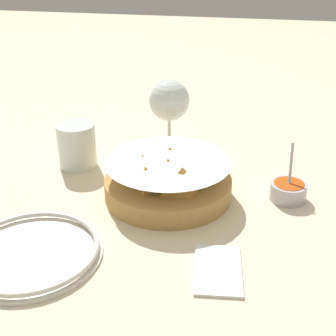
% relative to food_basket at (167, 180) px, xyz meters
% --- Properties ---
extents(ground_plane, '(4.00, 4.00, 0.00)m').
position_rel_food_basket_xyz_m(ground_plane, '(-0.03, -0.01, -0.03)').
color(ground_plane, beige).
extents(food_basket, '(0.22, 0.22, 0.08)m').
position_rel_food_basket_xyz_m(food_basket, '(0.00, 0.00, 0.00)').
color(food_basket, '#B2894C').
rests_on(food_basket, ground_plane).
extents(sauce_cup, '(0.07, 0.06, 0.09)m').
position_rel_food_basket_xyz_m(sauce_cup, '(0.03, -0.21, -0.01)').
color(sauce_cup, '#B7B7BC').
rests_on(sauce_cup, ground_plane).
extents(wine_glass, '(0.09, 0.09, 0.15)m').
position_rel_food_basket_xyz_m(wine_glass, '(0.21, 0.04, 0.07)').
color(wine_glass, silver).
rests_on(wine_glass, ground_plane).
extents(beer_mug, '(0.11, 0.08, 0.09)m').
position_rel_food_basket_xyz_m(beer_mug, '(0.09, 0.20, 0.01)').
color(beer_mug, silver).
rests_on(beer_mug, ground_plane).
extents(side_plate, '(0.21, 0.21, 0.01)m').
position_rel_food_basket_xyz_m(side_plate, '(-0.21, 0.16, -0.02)').
color(side_plate, silver).
rests_on(side_plate, ground_plane).
extents(napkin, '(0.12, 0.08, 0.01)m').
position_rel_food_basket_xyz_m(napkin, '(-0.19, -0.11, -0.03)').
color(napkin, white).
rests_on(napkin, ground_plane).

